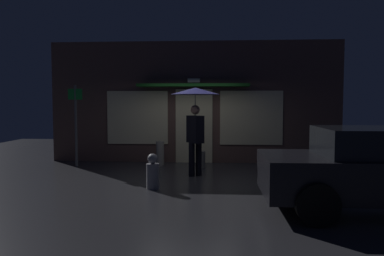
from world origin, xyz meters
name	(u,v)px	position (x,y,z in m)	size (l,w,h in m)	color
ground_plane	(188,177)	(0.00, 0.00, 0.00)	(18.00, 18.00, 0.00)	#2D2D33
building_facade	(194,102)	(0.00, 2.34, 1.80)	(8.70, 1.00, 3.63)	brown
person_with_umbrella	(195,107)	(0.16, 0.11, 1.70)	(1.20, 1.20, 2.16)	black
street_sign_post	(76,121)	(-3.26, 1.24, 1.30)	(0.40, 0.07, 2.28)	#595B60
sidewalk_bollard	(201,159)	(0.25, 1.33, 0.23)	(0.24, 0.24, 0.46)	slate
sidewalk_bollard_2	(160,153)	(-0.94, 1.60, 0.35)	(0.23, 0.23, 0.69)	#9E998E
fire_hydrant	(153,173)	(-0.65, -1.34, 0.34)	(0.27, 0.27, 0.74)	gray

